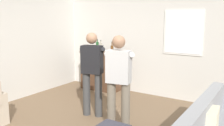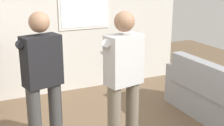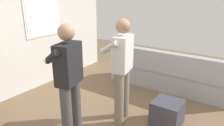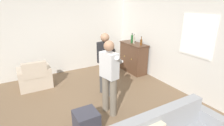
% 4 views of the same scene
% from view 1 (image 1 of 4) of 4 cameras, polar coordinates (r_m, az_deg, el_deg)
% --- Properties ---
extents(wall_back_with_window, '(5.20, 0.15, 2.80)m').
position_cam_1_polar(wall_back_with_window, '(6.34, 9.78, 5.18)').
color(wall_back_with_window, beige).
rests_on(wall_back_with_window, ground).
extents(sideboard_cabinet, '(1.11, 0.49, 1.04)m').
position_cam_1_polar(sideboard_cabinet, '(6.85, -2.59, -1.76)').
color(sideboard_cabinet, '#472D1E').
rests_on(sideboard_cabinet, ground).
extents(bottle_wine_green, '(0.07, 0.07, 0.29)m').
position_cam_1_polar(bottle_wine_green, '(6.58, -0.00, 3.28)').
color(bottle_wine_green, '#593314').
rests_on(bottle_wine_green, sideboard_cabinet).
extents(bottle_liquor_amber, '(0.07, 0.07, 0.32)m').
position_cam_1_polar(bottle_liquor_amber, '(6.72, -2.58, 3.58)').
color(bottle_liquor_amber, gray).
rests_on(bottle_liquor_amber, sideboard_cabinet).
extents(bottle_spirits_clear, '(0.08, 0.08, 0.33)m').
position_cam_1_polar(bottle_spirits_clear, '(6.78, -3.36, 3.76)').
color(bottle_spirits_clear, '#1E4C23').
rests_on(bottle_spirits_clear, sideboard_cabinet).
extents(person_standing_left, '(0.54, 0.52, 1.68)m').
position_cam_1_polar(person_standing_left, '(4.94, -4.51, -1.65)').
color(person_standing_left, '#383838').
rests_on(person_standing_left, ground).
extents(person_standing_right, '(0.55, 0.51, 1.68)m').
position_cam_1_polar(person_standing_right, '(4.23, 1.56, -3.71)').
color(person_standing_right, '#6B6051').
rests_on(person_standing_right, ground).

